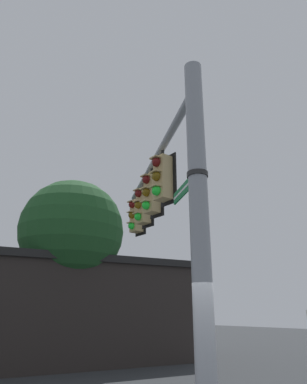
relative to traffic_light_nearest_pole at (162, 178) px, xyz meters
name	(u,v)px	position (x,y,z in m)	size (l,w,h in m)	color
signal_pole	(200,238)	(-2.05, 0.95, -1.85)	(0.31, 0.31, 6.34)	gray
mast_arm	(154,162)	(0.80, -0.40, 0.78)	(0.17, 0.17, 6.32)	gray
traffic_light_nearest_pole	(162,178)	(0.00, 0.00, 0.00)	(0.54, 0.49, 1.31)	black
traffic_light_mid_inner	(151,193)	(1.05, -0.49, 0.00)	(0.54, 0.49, 1.31)	black
traffic_light_mid_outer	(143,206)	(2.09, -0.99, 0.00)	(0.54, 0.49, 1.31)	black
traffic_light_arm_end	(136,216)	(3.14, -1.48, 0.00)	(0.54, 0.49, 1.31)	black
street_name_sign	(191,182)	(-1.74, 0.80, -0.81)	(1.40, 0.76, 0.22)	#147238
storefront_building	(39,310)	(10.41, -1.34, -2.85)	(9.64, 14.28, 4.31)	#282321
tree_by_storefront	(72,231)	(8.35, -1.68, 0.42)	(4.55, 4.55, 7.74)	#4C3823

